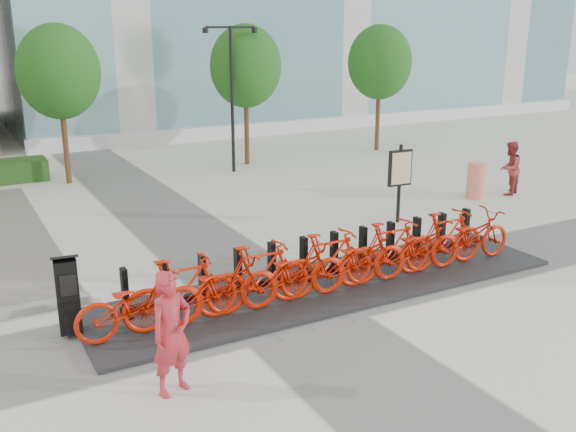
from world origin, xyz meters
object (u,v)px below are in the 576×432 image
bike_0 (139,303)px  pedestrian (510,168)px  map_sign (400,171)px  worker_red (172,333)px  kiosk (68,294)px  construction_barrel (476,181)px

bike_0 → pedestrian: pedestrian is taller
pedestrian → map_sign: (-4.81, -0.72, 0.55)m
worker_red → pedestrian: bearing=4.9°
kiosk → worker_red: 2.62m
bike_0 → map_sign: 8.53m
pedestrian → construction_barrel: bearing=-32.4°
worker_red → kiosk: bearing=91.5°
pedestrian → map_sign: map_sign is taller
kiosk → worker_red: (0.94, -2.44, 0.15)m
construction_barrel → bike_0: bearing=-160.1°
kiosk → map_sign: map_sign is taller
worker_red → construction_barrel: (11.49, 5.93, -0.36)m
bike_0 → worker_red: (-0.05, -1.78, 0.26)m
bike_0 → worker_red: 1.80m
kiosk → pedestrian: bearing=20.2°
bike_0 → kiosk: 1.19m
worker_red → map_sign: size_ratio=0.87×
pedestrian → kiosk: bearing=-11.4°
worker_red → construction_barrel: bearing=7.7°
bike_0 → kiosk: kiosk is taller
worker_red → map_sign: bearing=13.1°
kiosk → worker_red: size_ratio=0.77×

